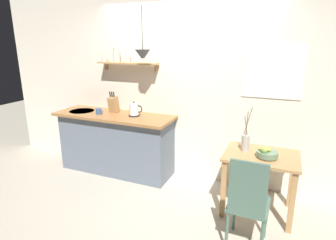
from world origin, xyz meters
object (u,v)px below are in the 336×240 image
fruit_bowl (267,153)px  coffee_mug_by_sink (99,111)px  dining_table (261,166)px  dining_chair_near (248,201)px  pendant_lamp (143,55)px  twig_vase (245,142)px  electric_kettle (134,110)px  knife_block (113,104)px

fruit_bowl → coffee_mug_by_sink: (-2.41, 0.25, 0.19)m
dining_table → dining_chair_near: (-0.04, -0.72, -0.06)m
pendant_lamp → coffee_mug_by_sink: bearing=-177.1°
dining_table → pendant_lamp: (-1.61, 0.21, 1.21)m
fruit_bowl → pendant_lamp: bearing=170.3°
twig_vase → pendant_lamp: bearing=173.1°
pendant_lamp → dining_chair_near: bearing=-30.6°
coffee_mug_by_sink → dining_chair_near: bearing=-21.1°
dining_table → electric_kettle: electric_kettle is taller
fruit_bowl → pendant_lamp: 1.98m
dining_table → knife_block: bearing=171.3°
dining_table → knife_block: (-2.20, 0.34, 0.47)m
dining_chair_near → knife_block: size_ratio=2.99×
fruit_bowl → coffee_mug_by_sink: 2.43m
electric_kettle → pendant_lamp: bearing=-21.9°
fruit_bowl → twig_vase: size_ratio=0.44×
electric_kettle → dining_chair_near: bearing=-29.7°
fruit_bowl → pendant_lamp: pendant_lamp is taller
electric_kettle → knife_block: 0.39m
fruit_bowl → electric_kettle: bearing=169.0°
fruit_bowl → knife_block: bearing=169.7°
twig_vase → coffee_mug_by_sink: (-2.16, 0.13, 0.13)m
fruit_bowl → knife_block: knife_block is taller
knife_block → fruit_bowl: bearing=-10.3°
dining_table → coffee_mug_by_sink: bearing=175.7°
coffee_mug_by_sink → pendant_lamp: 1.12m
dining_chair_near → twig_vase: (-0.15, 0.76, 0.31)m
knife_block → electric_kettle: bearing=-6.5°
dining_table → knife_block: 2.27m
dining_table → twig_vase: 0.32m
pendant_lamp → dining_table: bearing=-7.5°
dining_table → pendant_lamp: pendant_lamp is taller
dining_table → fruit_bowl: (0.05, -0.07, 0.19)m
dining_chair_near → electric_kettle: (-1.78, 1.01, 0.49)m
dining_table → fruit_bowl: fruit_bowl is taller
dining_table → twig_vase: (-0.19, 0.04, 0.25)m
twig_vase → coffee_mug_by_sink: bearing=176.5°
twig_vase → knife_block: 2.04m
pendant_lamp → electric_kettle: bearing=158.1°
knife_block → twig_vase: bearing=-8.4°
fruit_bowl → twig_vase: twig_vase is taller
coffee_mug_by_sink → pendant_lamp: bearing=2.9°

